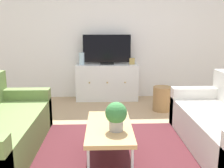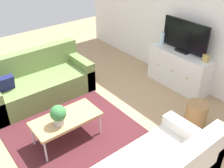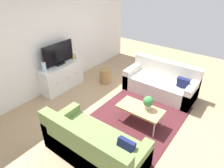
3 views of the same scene
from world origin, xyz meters
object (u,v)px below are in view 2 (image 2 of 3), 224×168
(mantel_clock, at_px, (206,58))
(couch_left_side, at_px, (38,83))
(tv_console, at_px, (179,69))
(coffee_table, at_px, (66,119))
(glass_vase, at_px, (162,38))
(wicker_basket, at_px, (196,115))
(potted_plant, at_px, (58,114))
(flat_screen_tv, at_px, (185,37))

(mantel_clock, bearing_deg, couch_left_side, -128.85)
(tv_console, bearing_deg, coffee_table, -90.43)
(glass_vase, xyz_separation_m, mantel_clock, (1.03, 0.00, -0.06))
(mantel_clock, relative_size, wicker_basket, 0.30)
(couch_left_side, distance_m, potted_plant, 1.51)
(coffee_table, bearing_deg, mantel_clock, 78.15)
(couch_left_side, height_order, potted_plant, couch_left_side)
(coffee_table, distance_m, glass_vase, 2.65)
(potted_plant, distance_m, mantel_clock, 2.75)
(coffee_table, relative_size, wicker_basket, 2.26)
(potted_plant, bearing_deg, glass_vase, 101.89)
(tv_console, relative_size, wicker_basket, 2.89)
(flat_screen_tv, distance_m, wicker_basket, 1.52)
(couch_left_side, relative_size, glass_vase, 7.68)
(potted_plant, height_order, mantel_clock, mantel_clock)
(couch_left_side, distance_m, tv_console, 2.76)
(couch_left_side, relative_size, flat_screen_tv, 1.95)
(tv_console, xyz_separation_m, mantel_clock, (0.52, 0.00, 0.44))
(coffee_table, xyz_separation_m, wicker_basket, (1.01, 1.77, -0.16))
(potted_plant, bearing_deg, wicker_basket, 63.72)
(couch_left_side, bearing_deg, tv_console, 59.55)
(couch_left_side, distance_m, mantel_clock, 3.09)
(mantel_clock, xyz_separation_m, wicker_basket, (0.48, -0.79, -0.59))
(flat_screen_tv, relative_size, wicker_basket, 2.21)
(potted_plant, xyz_separation_m, glass_vase, (-0.57, 2.70, 0.28))
(couch_left_side, xyz_separation_m, flat_screen_tv, (1.40, 2.39, 0.76))
(tv_console, height_order, mantel_clock, mantel_clock)
(flat_screen_tv, height_order, wicker_basket, flat_screen_tv)
(coffee_table, height_order, tv_console, tv_console)
(mantel_clock, bearing_deg, coffee_table, -101.85)
(couch_left_side, distance_m, coffee_table, 1.39)
(couch_left_side, xyz_separation_m, potted_plant, (1.45, -0.32, 0.30))
(tv_console, bearing_deg, glass_vase, 180.00)
(mantel_clock, distance_m, wicker_basket, 1.09)
(glass_vase, bearing_deg, coffee_table, -78.98)
(glass_vase, height_order, mantel_clock, glass_vase)
(couch_left_side, xyz_separation_m, wicker_basket, (2.39, 1.59, -0.07))
(flat_screen_tv, bearing_deg, coffee_table, -90.43)
(couch_left_side, relative_size, coffee_table, 1.91)
(coffee_table, relative_size, flat_screen_tv, 1.02)
(tv_console, bearing_deg, flat_screen_tv, 90.00)
(tv_console, bearing_deg, potted_plant, -88.92)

